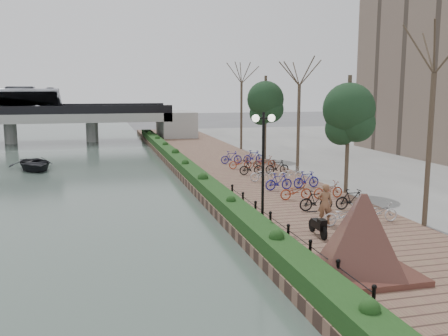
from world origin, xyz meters
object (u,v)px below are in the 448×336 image
object	(u,v)px
granite_monument	(362,234)
boat	(34,164)
lamppost	(263,144)
motorcycle	(318,225)
pedestrian	(325,204)

from	to	relation	value
granite_monument	boat	size ratio (longest dim) A/B	0.97
boat	lamppost	bearing A→B (deg)	-77.52
motorcycle	boat	distance (m)	26.56
lamppost	boat	size ratio (longest dim) A/B	1.03
granite_monument	lamppost	distance (m)	6.78
pedestrian	motorcycle	bearing A→B (deg)	72.96
motorcycle	pedestrian	bearing A→B (deg)	57.77
granite_monument	pedestrian	bearing A→B (deg)	75.56
granite_monument	lamppost	bearing A→B (deg)	100.34
granite_monument	motorcycle	world-z (taller)	granite_monument
pedestrian	boat	xyz separation A→B (m)	(-14.23, 21.46, -0.88)
motorcycle	pedestrian	world-z (taller)	pedestrian
granite_monument	lamppost	world-z (taller)	lamppost
granite_monument	pedestrian	size ratio (longest dim) A/B	2.58
granite_monument	boat	world-z (taller)	granite_monument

